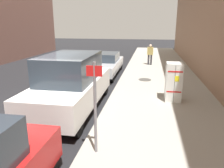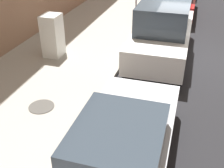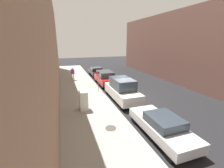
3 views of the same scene
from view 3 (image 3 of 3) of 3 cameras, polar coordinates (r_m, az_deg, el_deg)
The scene contains 12 objects.
ground_plane at distance 15.20m, azimuth 6.83°, elevation -5.19°, with size 80.00×80.00×0.00m, color black.
sidewalk_slab at distance 13.95m, azimuth -9.96°, elevation -7.00°, with size 4.49×44.00×0.14m, color #9E998E.
building_facade_near at distance 12.82m, azimuth -25.79°, elevation 13.76°, with size 1.89×39.60×10.61m, color #937056.
building_facade_across at distance 19.64m, azimuth 31.40°, elevation 11.29°, with size 1.71×37.40×9.26m, color #7F564C.
discarded_refrigerator at distance 12.13m, azimuth -10.76°, elevation -6.30°, with size 0.63×0.73×1.55m.
manhole_cover at distance 9.91m, azimuth -0.49°, elevation -16.44°, with size 0.70×0.70×0.02m, color #47443F.
street_sign_post at distance 16.30m, azimuth -5.36°, elevation 1.52°, with size 0.36×0.07×2.24m.
pedestrian_walking_far at distance 21.80m, azimuth -14.79°, elevation 4.15°, with size 0.51×0.24×1.78m.
parked_sedan_silver at distance 9.56m, azimuth 18.39°, elevation -14.74°, with size 1.86×4.79×1.38m.
parked_van_white at distance 14.24m, azimuth 3.89°, elevation -2.14°, with size 1.96×5.13×2.12m.
parked_suv_red at distance 19.53m, azimuth -2.61°, elevation 2.44°, with size 1.98×4.71×1.74m.
parked_sedan_dark at distance 24.65m, azimuth -6.11°, elevation 4.85°, with size 1.83×4.44×1.41m.
Camera 3 is at (-6.23, -12.74, 5.47)m, focal length 24.00 mm.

